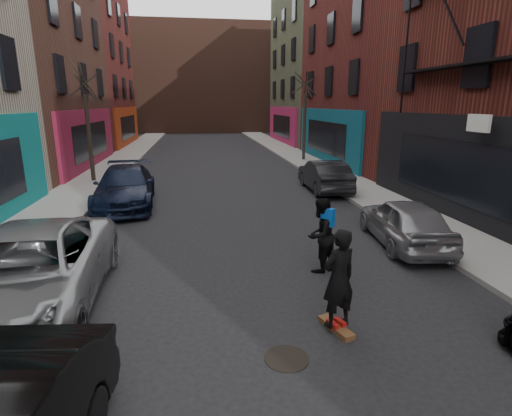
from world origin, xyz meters
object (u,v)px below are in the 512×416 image
object	(u,v)px
tree_left_far	(87,113)
tree_right_far	(305,108)
parked_left_far	(25,274)
manhole	(287,358)
parked_right_end	(324,176)
skateboarder	(339,279)
parked_left_end	(125,187)
skateboard	(336,327)
parked_right_far	(404,222)
pedestrian	(320,235)

from	to	relation	value
tree_left_far	tree_right_far	bearing A→B (deg)	25.82
parked_left_far	manhole	bearing A→B (deg)	-27.65
tree_right_far	manhole	xyz separation A→B (m)	(-5.98, -21.34, -3.52)
parked_right_end	skateboarder	bearing A→B (deg)	75.00
parked_left_end	tree_left_far	bearing A→B (deg)	111.41
skateboard	skateboarder	size ratio (longest dim) A/B	0.46
parked_left_end	skateboard	world-z (taller)	parked_left_end
tree_left_far	parked_right_far	xyz separation A→B (m)	(10.80, -10.72, -2.71)
parked_left_far	skateboarder	bearing A→B (deg)	-17.07
skateboarder	manhole	world-z (taller)	skateboarder
tree_right_far	skateboarder	world-z (taller)	tree_right_far
parked_right_end	manhole	size ratio (longest dim) A/B	6.08
manhole	parked_right_far	bearing A→B (deg)	46.54
tree_left_far	manhole	distance (m)	16.97
pedestrian	skateboard	bearing A→B (deg)	39.44
parked_left_far	manhole	xyz separation A→B (m)	(4.50, -2.11, -0.79)
tree_left_far	parked_right_far	bearing A→B (deg)	-44.79
parked_right_end	skateboarder	distance (m)	11.63
pedestrian	skateboarder	bearing A→B (deg)	39.44
tree_left_far	pedestrian	size ratio (longest dim) A/B	3.70
skateboarder	manhole	xyz separation A→B (m)	(-1.04, -0.67, -0.97)
parked_left_far	skateboard	distance (m)	5.76
tree_left_far	parked_right_far	size ratio (longest dim) A/B	1.65
parked_right_far	pedestrian	xyz separation A→B (m)	(-2.87, -1.39, 0.22)
skateboarder	parked_left_far	bearing A→B (deg)	-32.59
manhole	pedestrian	bearing A→B (deg)	64.86
parked_left_end	skateboard	size ratio (longest dim) A/B	6.46
tree_left_far	parked_right_far	distance (m)	15.46
tree_right_far	parked_left_far	size ratio (longest dim) A/B	1.19
tree_left_far	parked_left_end	world-z (taller)	tree_left_far
parked_left_far	parked_right_end	bearing A→B (deg)	45.06
parked_left_end	pedestrian	distance (m)	9.01
manhole	parked_left_end	bearing A→B (deg)	111.39
skateboard	skateboarder	bearing A→B (deg)	0.00
tree_left_far	skateboarder	xyz separation A→B (m)	(7.46, -14.67, -2.40)
tree_right_far	skateboarder	xyz separation A→B (m)	(-4.94, -20.67, -2.55)
tree_left_far	parked_left_end	size ratio (longest dim) A/B	1.26
tree_left_far	parked_left_end	bearing A→B (deg)	-64.68
parked_right_far	skateboard	distance (m)	5.21
parked_right_end	manhole	xyz separation A→B (m)	(-4.38, -11.81, -0.70)
parked_right_end	manhole	bearing A→B (deg)	71.37
skateboarder	pedestrian	size ratio (longest dim) A/B	1.00
parked_right_end	skateboard	size ratio (longest dim) A/B	5.32
parked_right_end	tree_left_far	bearing A→B (deg)	-16.40
pedestrian	parked_left_far	bearing A→B (deg)	-29.42
parked_left_far	parked_left_end	size ratio (longest dim) A/B	1.10
parked_left_end	skateboarder	world-z (taller)	skateboarder
parked_left_end	skateboarder	size ratio (longest dim) A/B	2.94
tree_left_far	parked_left_far	size ratio (longest dim) A/B	1.14
parked_left_far	manhole	size ratio (longest dim) A/B	8.15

